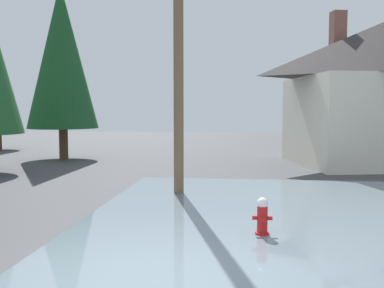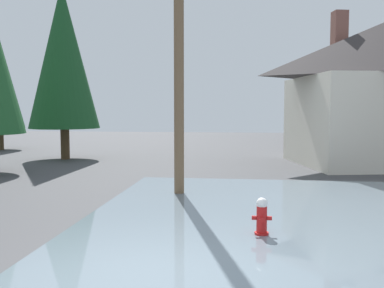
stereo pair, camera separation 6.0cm
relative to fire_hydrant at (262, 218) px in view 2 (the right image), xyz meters
The scene contains 5 objects.
ground_plane 2.80m from the fire_hydrant, 127.25° to the right, with size 80.00×80.00×0.10m, color #424244.
flood_puddle 0.74m from the fire_hydrant, 67.32° to the left, with size 8.19×11.94×0.05m, color slate.
fire_hydrant is the anchor object (origin of this frame).
utility_pole 6.17m from the fire_hydrant, 119.49° to the left, with size 1.60×0.28×8.96m.
pine_tree_tall_left 15.72m from the fire_hydrant, 127.16° to the left, with size 3.38×3.38×8.46m.
Camera 2 is at (1.35, -6.02, 2.43)m, focal length 40.60 mm.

